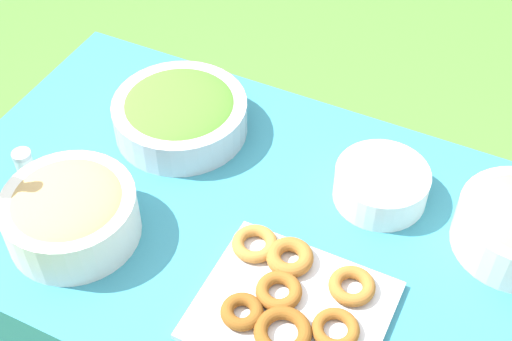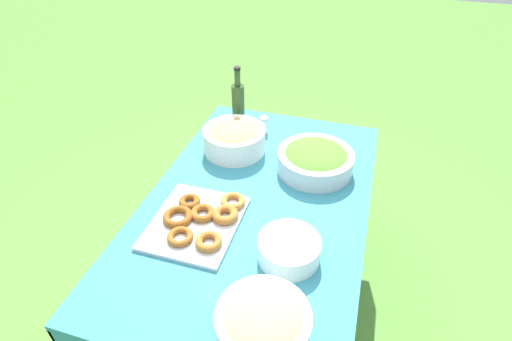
{
  "view_description": "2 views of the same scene",
  "coord_description": "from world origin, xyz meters",
  "px_view_note": "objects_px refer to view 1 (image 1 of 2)",
  "views": [
    {
      "loc": [
        -0.49,
        0.95,
        2.05
      ],
      "look_at": [
        0.0,
        -0.06,
        0.87
      ],
      "focal_mm": 50.0,
      "sensor_mm": 36.0,
      "label": 1
    },
    {
      "loc": [
        -1.2,
        -0.36,
        1.88
      ],
      "look_at": [
        0.07,
        0.02,
        0.87
      ],
      "focal_mm": 28.0,
      "sensor_mm": 36.0,
      "label": 2
    }
  ],
  "objects_px": {
    "bread_bowl": "(70,212)",
    "plate_stack": "(381,185)",
    "donut_platter": "(291,301)",
    "salad_bowl": "(180,113)"
  },
  "relations": [
    {
      "from": "salad_bowl",
      "to": "bread_bowl",
      "type": "bearing_deg",
      "value": 83.65
    },
    {
      "from": "salad_bowl",
      "to": "plate_stack",
      "type": "xyz_separation_m",
      "value": [
        -0.54,
        -0.0,
        -0.02
      ]
    },
    {
      "from": "bread_bowl",
      "to": "plate_stack",
      "type": "bearing_deg",
      "value": -145.2
    },
    {
      "from": "bread_bowl",
      "to": "donut_platter",
      "type": "bearing_deg",
      "value": -176.0
    },
    {
      "from": "donut_platter",
      "to": "bread_bowl",
      "type": "bearing_deg",
      "value": 4.0
    },
    {
      "from": "salad_bowl",
      "to": "bread_bowl",
      "type": "height_order",
      "value": "bread_bowl"
    },
    {
      "from": "plate_stack",
      "to": "bread_bowl",
      "type": "relative_size",
      "value": 0.74
    },
    {
      "from": "donut_platter",
      "to": "bread_bowl",
      "type": "relative_size",
      "value": 1.33
    },
    {
      "from": "salad_bowl",
      "to": "plate_stack",
      "type": "distance_m",
      "value": 0.54
    },
    {
      "from": "donut_platter",
      "to": "plate_stack",
      "type": "height_order",
      "value": "plate_stack"
    }
  ]
}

